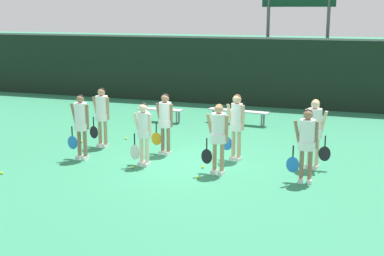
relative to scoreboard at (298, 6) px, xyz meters
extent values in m
plane|color=#2D7F56|center=(-1.13, -10.43, -4.04)|extent=(140.00, 140.00, 0.00)
cube|color=black|center=(-1.13, -1.70, -2.67)|extent=(60.00, 0.06, 2.75)
cube|color=slate|center=(-1.13, -1.70, -1.25)|extent=(60.00, 0.08, 0.08)
cylinder|color=#515156|center=(-1.25, 0.00, -1.41)|extent=(0.14, 0.14, 5.26)
cylinder|color=#515156|center=(1.25, 0.00, -1.41)|extent=(0.14, 0.14, 5.26)
cube|color=#B2B2B7|center=(-3.87, -5.83, -3.59)|extent=(1.63, 0.37, 0.04)
cylinder|color=slate|center=(-3.20, -5.70, -3.82)|extent=(0.06, 0.06, 0.43)
cylinder|color=slate|center=(-3.20, -5.95, -3.82)|extent=(0.06, 0.06, 0.43)
cylinder|color=slate|center=(-4.54, -5.70, -3.82)|extent=(0.06, 0.06, 0.43)
cylinder|color=slate|center=(-4.54, -5.96, -3.82)|extent=(0.06, 0.06, 0.43)
cube|color=#B2B2B7|center=(-1.16, -5.27, -3.58)|extent=(2.20, 0.59, 0.04)
cylinder|color=slate|center=(-0.26, -5.24, -3.82)|extent=(0.06, 0.06, 0.44)
cylinder|color=slate|center=(-0.29, -5.49, -3.82)|extent=(0.06, 0.06, 0.44)
cylinder|color=slate|center=(-2.03, -5.05, -3.82)|extent=(0.06, 0.06, 0.44)
cylinder|color=slate|center=(-2.06, -5.30, -3.82)|extent=(0.06, 0.06, 0.44)
cylinder|color=#8C664C|center=(-3.87, -11.00, -3.63)|extent=(0.10, 0.10, 0.82)
cylinder|color=#8C664C|center=(-4.05, -11.00, -3.63)|extent=(0.10, 0.10, 0.82)
cube|color=white|center=(-3.87, -11.03, -3.99)|extent=(0.12, 0.24, 0.09)
cube|color=white|center=(-4.05, -11.03, -3.99)|extent=(0.12, 0.24, 0.09)
cylinder|color=white|center=(-3.96, -11.00, -3.14)|extent=(0.38, 0.38, 0.20)
cylinder|color=white|center=(-3.96, -11.00, -2.87)|extent=(0.33, 0.33, 0.70)
sphere|color=#8C664C|center=(-3.96, -11.00, -2.42)|extent=(0.20, 0.20, 0.20)
sphere|color=black|center=(-3.96, -10.98, -2.40)|extent=(0.18, 0.18, 0.18)
cylinder|color=#8C664C|center=(-4.17, -11.00, -2.88)|extent=(0.21, 0.08, 0.66)
cylinder|color=#8C664C|center=(-3.77, -11.01, -2.88)|extent=(0.08, 0.08, 0.66)
cylinder|color=black|center=(-4.25, -11.01, -3.30)|extent=(0.03, 0.03, 0.26)
ellipsoid|color=blue|center=(-4.25, -11.01, -3.61)|extent=(0.30, 0.03, 0.36)
cylinder|color=beige|center=(-2.08, -11.02, -3.65)|extent=(0.10, 0.10, 0.77)
cylinder|color=beige|center=(-2.24, -11.00, -3.65)|extent=(0.10, 0.10, 0.77)
cube|color=white|center=(-2.08, -11.05, -3.99)|extent=(0.13, 0.25, 0.09)
cube|color=white|center=(-2.24, -11.03, -3.99)|extent=(0.13, 0.25, 0.09)
cylinder|color=white|center=(-2.16, -11.01, -3.20)|extent=(0.34, 0.34, 0.19)
cylinder|color=white|center=(-2.16, -11.01, -2.96)|extent=(0.29, 0.29, 0.61)
sphere|color=beige|center=(-2.16, -11.01, -2.55)|extent=(0.22, 0.22, 0.22)
sphere|color=black|center=(-2.16, -10.99, -2.52)|extent=(0.21, 0.21, 0.21)
cylinder|color=beige|center=(-2.35, -11.00, -2.98)|extent=(0.20, 0.09, 0.58)
cylinder|color=beige|center=(-1.99, -11.02, -2.98)|extent=(0.08, 0.08, 0.58)
cylinder|color=black|center=(-2.43, -11.01, -3.36)|extent=(0.03, 0.03, 0.29)
ellipsoid|color=silver|center=(-2.43, -11.01, -3.71)|extent=(0.27, 0.03, 0.40)
cylinder|color=tan|center=(-0.08, -11.09, -3.63)|extent=(0.10, 0.10, 0.82)
cylinder|color=tan|center=(-0.28, -11.07, -3.63)|extent=(0.10, 0.10, 0.82)
cube|color=white|center=(-0.09, -11.12, -3.99)|extent=(0.13, 0.25, 0.09)
cube|color=white|center=(-0.28, -11.10, -3.99)|extent=(0.13, 0.25, 0.09)
cylinder|color=white|center=(-0.18, -11.08, -3.15)|extent=(0.40, 0.40, 0.21)
cylinder|color=white|center=(-0.18, -11.08, -2.89)|extent=(0.35, 0.35, 0.67)
sphere|color=tan|center=(-0.18, -11.08, -2.44)|extent=(0.21, 0.21, 0.21)
sphere|color=olive|center=(-0.18, -11.06, -2.42)|extent=(0.19, 0.19, 0.19)
cylinder|color=tan|center=(-0.40, -11.06, -2.90)|extent=(0.21, 0.10, 0.64)
cylinder|color=tan|center=(0.02, -11.10, -2.90)|extent=(0.08, 0.08, 0.64)
cylinder|color=black|center=(-0.48, -11.07, -3.31)|extent=(0.03, 0.03, 0.27)
ellipsoid|color=black|center=(-0.48, -11.07, -3.63)|extent=(0.28, 0.03, 0.37)
cylinder|color=#8C664C|center=(1.99, -11.04, -3.63)|extent=(0.10, 0.10, 0.81)
cylinder|color=#8C664C|center=(1.80, -11.06, -3.63)|extent=(0.10, 0.10, 0.81)
cube|color=white|center=(2.00, -11.07, -3.99)|extent=(0.13, 0.25, 0.09)
cube|color=white|center=(1.80, -11.09, -3.99)|extent=(0.13, 0.25, 0.09)
cylinder|color=white|center=(1.90, -11.05, -3.16)|extent=(0.40, 0.40, 0.19)
cylinder|color=white|center=(1.90, -11.05, -2.89)|extent=(0.35, 0.35, 0.66)
sphere|color=#8C664C|center=(1.90, -11.05, -2.45)|extent=(0.22, 0.22, 0.22)
sphere|color=black|center=(1.89, -11.03, -2.43)|extent=(0.20, 0.20, 0.20)
cylinder|color=#8C664C|center=(1.68, -11.07, -2.91)|extent=(0.21, 0.10, 0.63)
cylinder|color=#8C664C|center=(2.10, -11.03, -2.91)|extent=(0.08, 0.08, 0.63)
cylinder|color=black|center=(1.61, -11.10, -3.31)|extent=(0.03, 0.03, 0.27)
ellipsoid|color=blue|center=(1.61, -11.10, -3.63)|extent=(0.30, 0.03, 0.37)
cylinder|color=tan|center=(-3.97, -9.69, -3.63)|extent=(0.10, 0.10, 0.82)
cylinder|color=tan|center=(-4.16, -9.67, -3.63)|extent=(0.10, 0.10, 0.82)
cube|color=white|center=(-3.97, -9.72, -3.99)|extent=(0.13, 0.25, 0.09)
cube|color=white|center=(-4.16, -9.70, -3.99)|extent=(0.13, 0.25, 0.09)
cylinder|color=white|center=(-4.07, -9.68, -3.15)|extent=(0.40, 0.40, 0.21)
cylinder|color=white|center=(-4.07, -9.68, -2.88)|extent=(0.35, 0.35, 0.68)
sphere|color=tan|center=(-4.07, -9.68, -2.44)|extent=(0.21, 0.21, 0.21)
sphere|color=black|center=(-4.06, -9.66, -2.41)|extent=(0.19, 0.19, 0.19)
cylinder|color=tan|center=(-4.28, -9.66, -2.89)|extent=(0.21, 0.09, 0.65)
cylinder|color=tan|center=(-3.86, -9.70, -2.89)|extent=(0.08, 0.08, 0.64)
cylinder|color=black|center=(-4.36, -9.67, -3.30)|extent=(0.03, 0.03, 0.27)
ellipsoid|color=black|center=(-4.36, -9.67, -3.62)|extent=(0.27, 0.03, 0.37)
cylinder|color=#8C664C|center=(-1.97, -9.84, -3.64)|extent=(0.10, 0.10, 0.80)
cylinder|color=#8C664C|center=(-2.15, -9.80, -3.64)|extent=(0.10, 0.10, 0.80)
cube|color=white|center=(-1.97, -9.87, -3.99)|extent=(0.16, 0.26, 0.09)
cube|color=white|center=(-2.16, -9.83, -3.99)|extent=(0.16, 0.26, 0.09)
cylinder|color=white|center=(-2.06, -9.82, -3.17)|extent=(0.39, 0.39, 0.20)
cylinder|color=white|center=(-2.06, -9.82, -2.92)|extent=(0.34, 0.34, 0.65)
sphere|color=#8C664C|center=(-2.06, -9.82, -2.48)|extent=(0.22, 0.22, 0.22)
sphere|color=black|center=(-2.05, -9.80, -2.45)|extent=(0.20, 0.20, 0.20)
cylinder|color=#8C664C|center=(-2.26, -9.78, -2.93)|extent=(0.21, 0.12, 0.62)
cylinder|color=#8C664C|center=(-1.86, -9.86, -2.93)|extent=(0.08, 0.08, 0.61)
cylinder|color=black|center=(-2.35, -9.78, -3.32)|extent=(0.03, 0.03, 0.26)
ellipsoid|color=orange|center=(-2.35, -9.78, -3.63)|extent=(0.31, 0.03, 0.36)
cylinder|color=tan|center=(0.00, -9.78, -3.62)|extent=(0.10, 0.10, 0.84)
cylinder|color=tan|center=(-0.16, -9.76, -3.62)|extent=(0.10, 0.10, 0.84)
cube|color=white|center=(0.00, -9.81, -3.99)|extent=(0.15, 0.25, 0.09)
cube|color=white|center=(-0.16, -9.78, -3.99)|extent=(0.15, 0.25, 0.09)
cylinder|color=white|center=(-0.08, -9.77, -3.13)|extent=(0.34, 0.34, 0.20)
cylinder|color=white|center=(-0.08, -9.77, -2.86)|extent=(0.30, 0.30, 0.68)
sphere|color=tan|center=(-0.08, -9.77, -2.41)|extent=(0.22, 0.22, 0.22)
sphere|color=#4C331E|center=(-0.07, -9.75, -2.38)|extent=(0.21, 0.21, 0.21)
cylinder|color=tan|center=(-0.26, -9.74, -2.87)|extent=(0.22, 0.11, 0.65)
cylinder|color=tan|center=(0.10, -9.80, -2.87)|extent=(0.08, 0.08, 0.65)
cylinder|color=black|center=(-0.35, -9.75, -3.29)|extent=(0.03, 0.03, 0.27)
ellipsoid|color=blue|center=(-0.35, -9.75, -3.61)|extent=(0.30, 0.03, 0.37)
cylinder|color=beige|center=(2.02, -9.87, -3.62)|extent=(0.10, 0.10, 0.83)
cylinder|color=beige|center=(1.83, -9.84, -3.62)|extent=(0.10, 0.10, 0.83)
cube|color=white|center=(2.01, -9.90, -3.99)|extent=(0.15, 0.26, 0.09)
cube|color=white|center=(1.82, -9.87, -3.99)|extent=(0.15, 0.26, 0.09)
cylinder|color=white|center=(1.92, -9.85, -3.12)|extent=(0.41, 0.41, 0.24)
cylinder|color=white|center=(1.92, -9.85, -2.86)|extent=(0.35, 0.35, 0.69)
sphere|color=beige|center=(1.92, -9.85, -2.41)|extent=(0.21, 0.21, 0.21)
sphere|color=#D8B772|center=(1.93, -9.83, -2.39)|extent=(0.20, 0.20, 0.20)
cylinder|color=beige|center=(2.13, -9.89, -2.88)|extent=(0.22, 0.11, 0.66)
cylinder|color=beige|center=(1.72, -9.82, -2.88)|extent=(0.08, 0.08, 0.65)
cylinder|color=black|center=(2.21, -9.93, -3.29)|extent=(0.03, 0.03, 0.27)
ellipsoid|color=black|center=(2.21, -9.93, -3.62)|extent=(0.30, 0.03, 0.38)
sphere|color=#CCE033|center=(-0.68, -10.76, -4.00)|extent=(0.07, 0.07, 0.07)
sphere|color=#CCE033|center=(-5.12, -12.84, -4.00)|extent=(0.07, 0.07, 0.07)
sphere|color=#CCE033|center=(-4.92, -9.45, -4.00)|extent=(0.07, 0.07, 0.07)
sphere|color=#CCE033|center=(-0.52, -11.61, -4.00)|extent=(0.07, 0.07, 0.07)
sphere|color=#CCE033|center=(-2.32, -11.36, -4.01)|extent=(0.07, 0.07, 0.07)
sphere|color=#CCE033|center=(-3.84, -8.65, -4.01)|extent=(0.06, 0.06, 0.06)
camera|label=1|loc=(3.29, -23.01, -0.15)|focal=50.00mm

